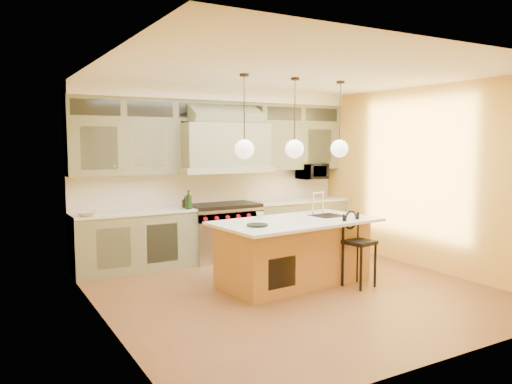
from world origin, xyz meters
TOP-DOWN VIEW (x-y plane):
  - floor at (0.00, 0.00)m, footprint 5.00×5.00m
  - ceiling at (0.00, 0.00)m, footprint 5.00×5.00m
  - wall_back at (0.00, 2.50)m, footprint 5.00×0.00m
  - wall_front at (0.00, -2.50)m, footprint 5.00×0.00m
  - wall_left at (-2.50, 0.00)m, footprint 0.00×5.00m
  - wall_right at (2.50, 0.00)m, footprint 0.00×5.00m
  - back_cabinetry at (0.00, 2.23)m, footprint 5.00×0.77m
  - range at (0.00, 2.14)m, footprint 1.20×0.74m
  - kitchen_island at (0.21, 0.30)m, footprint 2.43×1.44m
  - counter_stool at (0.89, -0.27)m, footprint 0.43×0.43m
  - microwave at (1.95, 2.25)m, footprint 0.54×0.37m
  - oil_bottle_a at (-0.73, 1.92)m, footprint 0.13×0.14m
  - oil_bottle_b at (-0.70, 2.15)m, footprint 0.10×0.10m
  - fruit_bowl at (-2.30, 1.97)m, footprint 0.31×0.31m
  - cup at (-0.18, 0.59)m, footprint 0.12×0.12m
  - pendant_left at (-0.59, 0.30)m, footprint 0.26×0.26m
  - pendant_center at (0.21, 0.30)m, footprint 0.26×0.26m
  - pendant_right at (1.01, 0.30)m, footprint 0.26×0.26m

SIDE VIEW (x-z plane):
  - floor at x=0.00m, z-range 0.00..0.00m
  - kitchen_island at x=0.21m, z-range -0.20..1.15m
  - range at x=0.00m, z-range 0.01..0.97m
  - counter_stool at x=0.89m, z-range 0.07..1.13m
  - cup at x=-0.18m, z-range 0.92..1.02m
  - fruit_bowl at x=-2.30m, z-range 0.94..1.01m
  - oil_bottle_b at x=-0.70m, z-range 0.94..1.13m
  - oil_bottle_a at x=-0.73m, z-range 0.94..1.24m
  - back_cabinetry at x=0.00m, z-range -0.02..2.88m
  - microwave at x=1.95m, z-range 1.30..1.60m
  - wall_back at x=0.00m, z-range -1.05..3.95m
  - wall_front at x=0.00m, z-range -1.05..3.95m
  - wall_left at x=-2.50m, z-range -1.05..3.95m
  - wall_right at x=2.50m, z-range -1.05..3.95m
  - pendant_left at x=-0.59m, z-range 1.39..2.50m
  - pendant_center at x=0.21m, z-range 1.39..2.50m
  - pendant_right at x=1.01m, z-range 1.39..2.50m
  - ceiling at x=0.00m, z-range 2.90..2.90m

